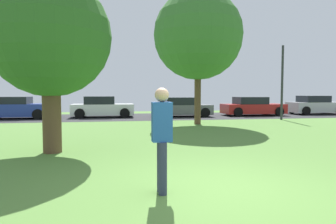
{
  "coord_description": "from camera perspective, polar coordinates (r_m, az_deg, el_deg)",
  "views": [
    {
      "loc": [
        -1.81,
        -4.98,
        1.66
      ],
      "look_at": [
        0.0,
        5.21,
        1.0
      ],
      "focal_mm": 32.78,
      "sensor_mm": 36.0,
      "label": 1
    }
  ],
  "objects": [
    {
      "name": "ground_plane",
      "position": [
        5.55,
        9.71,
        -13.82
      ],
      "size": [
        44.0,
        44.0,
        0.0
      ],
      "primitive_type": "plane",
      "color": "#547F38"
    },
    {
      "name": "road_strip",
      "position": [
        21.12,
        -5.11,
        -0.87
      ],
      "size": [
        44.0,
        6.4,
        0.01
      ],
      "primitive_type": "cube",
      "color": "#28282B",
      "rests_on": "ground_plane"
    },
    {
      "name": "oak_tree_right",
      "position": [
        16.4,
        5.61,
        14.0
      ],
      "size": [
        4.61,
        4.61,
        6.93
      ],
      "color": "brown",
      "rests_on": "ground_plane"
    },
    {
      "name": "birch_tree_lone",
      "position": [
        9.12,
        -21.11,
        12.87
      ],
      "size": [
        3.31,
        3.31,
        4.85
      ],
      "color": "brown",
      "rests_on": "ground_plane"
    },
    {
      "name": "person_thrower",
      "position": [
        5.02,
        -1.15,
        -4.3
      ],
      "size": [
        0.32,
        0.3,
        1.74
      ],
      "rotation": [
        0.0,
        0.0,
        -3.13
      ],
      "color": "#2D334C",
      "rests_on": "ground_plane"
    },
    {
      "name": "parked_car_blue",
      "position": [
        21.68,
        -26.42,
        0.59
      ],
      "size": [
        4.18,
        2.03,
        1.39
      ],
      "color": "#233893",
      "rests_on": "ground_plane"
    },
    {
      "name": "parked_car_white",
      "position": [
        21.12,
        -12.13,
        0.81
      ],
      "size": [
        4.07,
        2.11,
        1.4
      ],
      "color": "white",
      "rests_on": "ground_plane"
    },
    {
      "name": "parked_car_grey",
      "position": [
        21.16,
        2.45,
        0.8
      ],
      "size": [
        4.03,
        2.02,
        1.32
      ],
      "color": "slate",
      "rests_on": "ground_plane"
    },
    {
      "name": "parked_car_red",
      "position": [
        23.09,
        15.41,
        0.93
      ],
      "size": [
        4.41,
        2.1,
        1.34
      ],
      "color": "#B21E1E",
      "rests_on": "ground_plane"
    },
    {
      "name": "parked_car_silver",
      "position": [
        26.19,
        25.66,
        1.08
      ],
      "size": [
        4.05,
        2.05,
        1.41
      ],
      "color": "#B7B7BC",
      "rests_on": "ground_plane"
    },
    {
      "name": "street_lamp_post",
      "position": [
        19.93,
        20.46,
        5.11
      ],
      "size": [
        0.14,
        0.14,
        4.5
      ],
      "primitive_type": "cylinder",
      "color": "#2D2D33",
      "rests_on": "ground_plane"
    }
  ]
}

